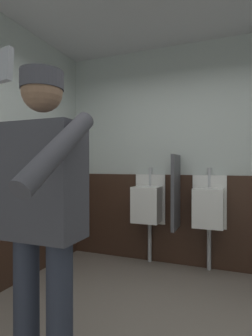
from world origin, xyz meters
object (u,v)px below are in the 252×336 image
object	(u,v)px
urinal_left	(148,204)
urinal_middle	(209,207)
cell_phone	(5,65)
person	(41,206)

from	to	relation	value
urinal_left	urinal_middle	distance (m)	0.75
urinal_left	cell_phone	xyz separation A→B (m)	(0.32, -2.65, 0.82)
person	urinal_middle	bearing A→B (deg)	72.09
urinal_middle	cell_phone	size ratio (longest dim) A/B	11.27
urinal_left	cell_phone	distance (m)	2.79
cell_phone	urinal_middle	bearing A→B (deg)	90.22
person	urinal_left	bearing A→B (deg)	91.54
person	cell_phone	distance (m)	0.79
urinal_middle	person	distance (m)	2.27
cell_phone	urinal_left	bearing A→B (deg)	106.35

